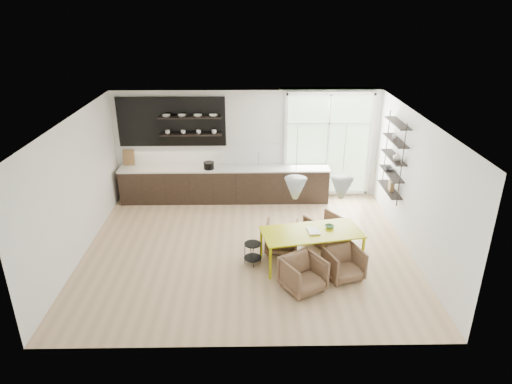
% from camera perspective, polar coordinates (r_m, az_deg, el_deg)
% --- Properties ---
extents(room, '(7.02, 6.01, 2.91)m').
position_cam_1_polar(room, '(10.41, 2.05, 2.86)').
color(room, tan).
rests_on(room, ground).
extents(kitchen_run, '(5.54, 0.69, 2.75)m').
position_cam_1_polar(kitchen_run, '(12.21, -4.36, 1.63)').
color(kitchen_run, black).
rests_on(kitchen_run, ground).
extents(right_shelving, '(0.26, 1.22, 1.90)m').
position_cam_1_polar(right_shelving, '(10.92, 16.81, 3.90)').
color(right_shelving, black).
rests_on(right_shelving, ground).
extents(dining_table, '(2.13, 1.27, 0.73)m').
position_cam_1_polar(dining_table, '(9.30, 6.98, -5.20)').
color(dining_table, '#B6B604').
rests_on(dining_table, ground).
extents(armchair_back_left, '(0.77, 0.78, 0.64)m').
position_cam_1_polar(armchair_back_left, '(9.88, 3.24, -5.62)').
color(armchair_back_left, brown).
rests_on(armchair_back_left, ground).
extents(armchair_back_right, '(0.94, 0.95, 0.63)m').
position_cam_1_polar(armchair_back_right, '(10.32, 8.42, -4.55)').
color(armchair_back_right, brown).
rests_on(armchair_back_right, ground).
extents(armchair_front_left, '(0.97, 0.98, 0.66)m').
position_cam_1_polar(armchair_front_left, '(8.66, 5.91, -10.18)').
color(armchair_front_left, brown).
rests_on(armchair_front_left, ground).
extents(armchair_front_right, '(0.85, 0.86, 0.62)m').
position_cam_1_polar(armchair_front_right, '(9.12, 10.90, -8.76)').
color(armchair_front_right, brown).
rests_on(armchair_front_right, ground).
extents(wire_stool, '(0.37, 0.37, 0.46)m').
position_cam_1_polar(wire_stool, '(9.40, -0.42, -7.34)').
color(wire_stool, black).
rests_on(wire_stool, ground).
extents(table_book, '(0.26, 0.33, 0.03)m').
position_cam_1_polar(table_book, '(9.24, 6.52, -4.93)').
color(table_book, white).
rests_on(table_book, dining_table).
extents(table_bowl, '(0.23, 0.23, 0.06)m').
position_cam_1_polar(table_bowl, '(9.46, 9.18, -4.29)').
color(table_bowl, '#4D8153').
rests_on(table_bowl, dining_table).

